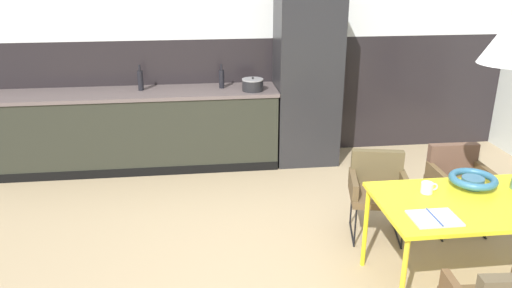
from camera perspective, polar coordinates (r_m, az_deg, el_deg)
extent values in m
cube|color=black|center=(6.22, 0.35, 5.54)|extent=(6.52, 0.12, 1.44)
cube|color=#282A21|center=(5.95, -13.55, 1.41)|extent=(3.25, 0.60, 0.88)
cube|color=#5F5352|center=(5.82, -13.93, 5.67)|extent=(3.28, 0.63, 0.04)
cube|color=black|center=(5.81, -13.54, -3.20)|extent=(3.25, 0.01, 0.10)
cube|color=#232326|center=(5.90, 5.86, 7.23)|extent=(0.73, 0.60, 1.97)
cube|color=yellow|center=(3.89, 24.71, -6.12)|extent=(1.51, 0.81, 0.03)
cylinder|color=yellow|center=(4.05, 12.49, -9.33)|extent=(0.04, 0.04, 0.69)
cylinder|color=yellow|center=(3.48, 16.49, -15.20)|extent=(0.04, 0.04, 0.69)
cube|color=brown|center=(4.79, 22.41, -4.55)|extent=(0.49, 0.47, 0.06)
cube|color=brown|center=(4.88, 21.64, -1.66)|extent=(0.46, 0.09, 0.30)
cube|color=brown|center=(4.85, 24.87, -3.29)|extent=(0.06, 0.41, 0.14)
cube|color=brown|center=(4.65, 20.18, -3.63)|extent=(0.06, 0.41, 0.14)
cylinder|color=black|center=(4.83, 25.18, -7.78)|extent=(0.02, 0.02, 0.40)
cylinder|color=black|center=(4.64, 20.89, -8.27)|extent=(0.02, 0.02, 0.40)
cylinder|color=black|center=(5.12, 23.09, -5.84)|extent=(0.02, 0.02, 0.40)
cylinder|color=black|center=(4.95, 19.00, -6.22)|extent=(0.02, 0.02, 0.40)
cylinder|color=black|center=(5.06, 23.79, -8.72)|extent=(0.02, 0.41, 0.02)
cylinder|color=black|center=(4.88, 19.64, -9.21)|extent=(0.02, 0.41, 0.02)
cube|color=brown|center=(4.46, 13.87, -5.75)|extent=(0.57, 0.55, 0.06)
cube|color=brown|center=(4.56, 13.72, -2.56)|extent=(0.46, 0.17, 0.31)
cube|color=brown|center=(4.46, 16.78, -4.63)|extent=(0.14, 0.42, 0.14)
cube|color=brown|center=(4.39, 11.13, -4.52)|extent=(0.14, 0.42, 0.14)
cylinder|color=black|center=(4.43, 16.56, -9.38)|extent=(0.02, 0.02, 0.37)
cylinder|color=black|center=(4.36, 11.34, -9.35)|extent=(0.02, 0.02, 0.37)
cylinder|color=black|center=(4.76, 15.73, -7.12)|extent=(0.02, 0.02, 0.37)
cylinder|color=black|center=(4.70, 10.90, -7.05)|extent=(0.02, 0.02, 0.37)
cylinder|color=black|center=(4.68, 15.91, -10.13)|extent=(0.10, 0.41, 0.02)
cylinder|color=black|center=(4.62, 10.96, -10.10)|extent=(0.10, 0.41, 0.02)
cylinder|color=#33607F|center=(4.05, 23.65, -4.07)|extent=(0.16, 0.16, 0.08)
torus|color=#2D6384|center=(4.04, 23.70, -3.72)|extent=(0.35, 0.35, 0.05)
cube|color=white|center=(3.47, 18.68, -8.15)|extent=(0.15, 0.24, 0.01)
cube|color=white|center=(3.53, 20.96, -7.89)|extent=(0.15, 0.24, 0.01)
cube|color=#334C8C|center=(3.50, 19.84, -7.91)|extent=(0.01, 0.24, 0.00)
cylinder|color=white|center=(3.84, 19.06, -4.78)|extent=(0.09, 0.09, 0.08)
torus|color=white|center=(3.86, 19.81, -4.66)|extent=(0.06, 0.01, 0.06)
cylinder|color=black|center=(5.68, -0.38, 6.76)|extent=(0.24, 0.24, 0.12)
cylinder|color=gray|center=(5.66, -0.38, 7.43)|extent=(0.24, 0.24, 0.01)
sphere|color=black|center=(5.66, -0.38, 7.61)|extent=(0.02, 0.02, 0.02)
cylinder|color=black|center=(5.81, -3.98, 7.46)|extent=(0.06, 0.06, 0.21)
cylinder|color=black|center=(5.78, -4.01, 8.81)|extent=(0.02, 0.02, 0.07)
cylinder|color=black|center=(5.84, -13.14, 7.12)|extent=(0.06, 0.06, 0.23)
cylinder|color=black|center=(5.80, -13.26, 8.52)|extent=(0.02, 0.02, 0.07)
cone|color=silver|center=(3.60, 27.18, 10.72)|extent=(0.36, 0.36, 0.32)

